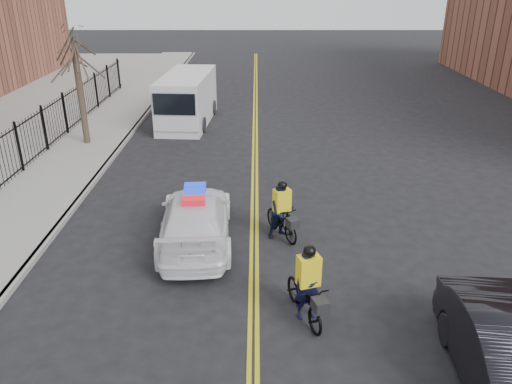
{
  "coord_description": "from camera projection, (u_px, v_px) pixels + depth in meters",
  "views": [
    {
      "loc": [
        0.06,
        -11.56,
        7.19
      ],
      "look_at": [
        0.05,
        1.81,
        1.3
      ],
      "focal_mm": 35.0,
      "sensor_mm": 36.0,
      "label": 1
    }
  ],
  "objects": [
    {
      "name": "ground",
      "position": [
        254.0,
        263.0,
        13.48
      ],
      "size": [
        120.0,
        120.0,
        0.0
      ],
      "primitive_type": "plane",
      "color": "black",
      "rests_on": "ground"
    },
    {
      "name": "cyclist_far",
      "position": [
        282.0,
        215.0,
        14.55
      ],
      "size": [
        1.24,
        1.79,
        1.78
      ],
      "rotation": [
        0.0,
        0.0,
        0.47
      ],
      "color": "black",
      "rests_on": "ground"
    },
    {
      "name": "cyclist_near",
      "position": [
        308.0,
        293.0,
        11.12
      ],
      "size": [
        1.21,
        1.99,
        1.85
      ],
      "rotation": [
        0.0,
        0.0,
        0.32
      ],
      "color": "black",
      "rests_on": "ground"
    },
    {
      "name": "iron_fence",
      "position": [
        35.0,
        138.0,
        20.4
      ],
      "size": [
        0.12,
        28.0,
        2.0
      ],
      "primitive_type": null,
      "color": "black",
      "rests_on": "ground"
    },
    {
      "name": "center_line_right",
      "position": [
        257.0,
        161.0,
        20.8
      ],
      "size": [
        0.1,
        60.0,
        0.01
      ],
      "primitive_type": "cube",
      "color": "gold",
      "rests_on": "ground"
    },
    {
      "name": "center_line_left",
      "position": [
        253.0,
        161.0,
        20.8
      ],
      "size": [
        0.1,
        60.0,
        0.01
      ],
      "primitive_type": "cube",
      "color": "gold",
      "rests_on": "ground"
    },
    {
      "name": "police_cruiser",
      "position": [
        196.0,
        219.0,
        14.28
      ],
      "size": [
        2.33,
        5.06,
        1.59
      ],
      "rotation": [
        0.0,
        0.0,
        3.21
      ],
      "color": "white",
      "rests_on": "ground"
    },
    {
      "name": "street_tree",
      "position": [
        77.0,
        66.0,
        21.21
      ],
      "size": [
        3.2,
        3.2,
        4.8
      ],
      "color": "#3B2D23",
      "rests_on": "sidewalk"
    },
    {
      "name": "curb",
      "position": [
        111.0,
        159.0,
        20.77
      ],
      "size": [
        0.2,
        60.0,
        0.15
      ],
      "primitive_type": "cube",
      "color": "gray",
      "rests_on": "ground"
    },
    {
      "name": "cargo_van",
      "position": [
        187.0,
        100.0,
        25.5
      ],
      "size": [
        2.61,
        6.09,
        2.49
      ],
      "rotation": [
        0.0,
        0.0,
        -0.07
      ],
      "color": "silver",
      "rests_on": "ground"
    },
    {
      "name": "sidewalk",
      "position": [
        75.0,
        159.0,
        20.78
      ],
      "size": [
        3.0,
        60.0,
        0.15
      ],
      "primitive_type": "cube",
      "color": "gray",
      "rests_on": "ground"
    }
  ]
}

